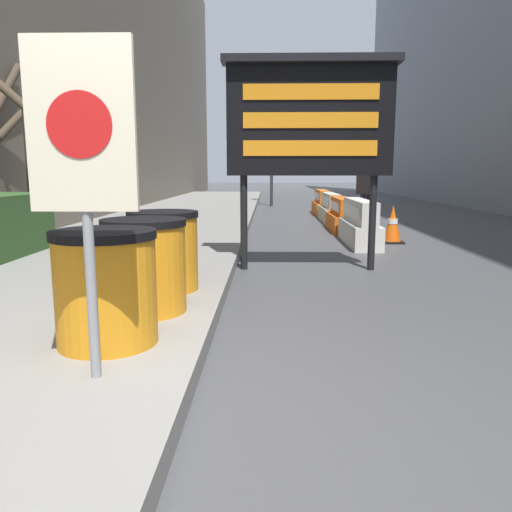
{
  "coord_description": "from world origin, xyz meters",
  "views": [
    {
      "loc": [
        0.46,
        -2.52,
        1.37
      ],
      "look_at": [
        0.29,
        4.38,
        0.2
      ],
      "focal_mm": 35.0,
      "sensor_mm": 36.0,
      "label": 1
    }
  ],
  "objects_px": {
    "barrel_drum_middle": "(145,265)",
    "traffic_cone_near": "(393,224)",
    "jersey_barrier_cream": "(330,209)",
    "traffic_light_near_curb": "(272,123)",
    "barrel_drum_foreground": "(106,287)",
    "jersey_barrier_white": "(359,225)",
    "jersey_barrier_orange_near": "(322,204)",
    "jersey_barrier_orange_far": "(342,216)",
    "warning_sign": "(82,150)",
    "pedestrian_worker": "(367,187)",
    "barrel_drum_back": "(164,251)",
    "message_board": "(310,119)"
  },
  "relations": [
    {
      "from": "barrel_drum_foreground",
      "to": "pedestrian_worker",
      "type": "distance_m",
      "value": 9.79
    },
    {
      "from": "barrel_drum_back",
      "to": "jersey_barrier_orange_near",
      "type": "height_order",
      "value": "barrel_drum_back"
    },
    {
      "from": "jersey_barrier_orange_far",
      "to": "jersey_barrier_orange_near",
      "type": "relative_size",
      "value": 0.99
    },
    {
      "from": "jersey_barrier_orange_far",
      "to": "barrel_drum_foreground",
      "type": "bearing_deg",
      "value": -109.0
    },
    {
      "from": "jersey_barrier_orange_far",
      "to": "jersey_barrier_orange_near",
      "type": "xyz_separation_m",
      "value": [
        0.0,
        4.47,
        0.01
      ]
    },
    {
      "from": "pedestrian_worker",
      "to": "jersey_barrier_cream",
      "type": "bearing_deg",
      "value": -29.91
    },
    {
      "from": "message_board",
      "to": "traffic_cone_near",
      "type": "bearing_deg",
      "value": 55.68
    },
    {
      "from": "barrel_drum_back",
      "to": "warning_sign",
      "type": "relative_size",
      "value": 0.42
    },
    {
      "from": "barrel_drum_foreground",
      "to": "jersey_barrier_orange_near",
      "type": "distance_m",
      "value": 13.1
    },
    {
      "from": "barrel_drum_middle",
      "to": "message_board",
      "type": "bearing_deg",
      "value": 59.67
    },
    {
      "from": "jersey_barrier_white",
      "to": "traffic_cone_near",
      "type": "height_order",
      "value": "jersey_barrier_white"
    },
    {
      "from": "jersey_barrier_orange_near",
      "to": "message_board",
      "type": "bearing_deg",
      "value": -97.26
    },
    {
      "from": "barrel_drum_middle",
      "to": "jersey_barrier_orange_near",
      "type": "bearing_deg",
      "value": 76.88
    },
    {
      "from": "pedestrian_worker",
      "to": "traffic_cone_near",
      "type": "bearing_deg",
      "value": 124.0
    },
    {
      "from": "jersey_barrier_cream",
      "to": "jersey_barrier_orange_near",
      "type": "height_order",
      "value": "jersey_barrier_orange_near"
    },
    {
      "from": "barrel_drum_middle",
      "to": "traffic_cone_near",
      "type": "distance_m",
      "value": 6.49
    },
    {
      "from": "barrel_drum_middle",
      "to": "barrel_drum_back",
      "type": "relative_size",
      "value": 1.0
    },
    {
      "from": "jersey_barrier_white",
      "to": "traffic_light_near_curb",
      "type": "bearing_deg",
      "value": 98.64
    },
    {
      "from": "traffic_light_near_curb",
      "to": "jersey_barrier_orange_near",
      "type": "bearing_deg",
      "value": -67.39
    },
    {
      "from": "barrel_drum_foreground",
      "to": "jersey_barrier_white",
      "type": "bearing_deg",
      "value": 64.77
    },
    {
      "from": "traffic_cone_near",
      "to": "warning_sign",
      "type": "bearing_deg",
      "value": -116.41
    },
    {
      "from": "jersey_barrier_orange_far",
      "to": "traffic_light_near_curb",
      "type": "relative_size",
      "value": 0.39
    },
    {
      "from": "traffic_light_near_curb",
      "to": "warning_sign",
      "type": "bearing_deg",
      "value": -93.79
    },
    {
      "from": "message_board",
      "to": "pedestrian_worker",
      "type": "relative_size",
      "value": 1.7
    },
    {
      "from": "traffic_cone_near",
      "to": "pedestrian_worker",
      "type": "bearing_deg",
      "value": 89.66
    },
    {
      "from": "barrel_drum_middle",
      "to": "traffic_light_near_curb",
      "type": "xyz_separation_m",
      "value": [
        1.18,
        15.82,
        2.66
      ]
    },
    {
      "from": "barrel_drum_middle",
      "to": "jersey_barrier_orange_near",
      "type": "distance_m",
      "value": 12.28
    },
    {
      "from": "jersey_barrier_white",
      "to": "traffic_light_near_curb",
      "type": "height_order",
      "value": "traffic_light_near_curb"
    },
    {
      "from": "jersey_barrier_white",
      "to": "jersey_barrier_orange_far",
      "type": "relative_size",
      "value": 1.17
    },
    {
      "from": "jersey_barrier_cream",
      "to": "pedestrian_worker",
      "type": "distance_m",
      "value": 1.74
    },
    {
      "from": "warning_sign",
      "to": "traffic_light_near_curb",
      "type": "bearing_deg",
      "value": 86.21
    },
    {
      "from": "warning_sign",
      "to": "jersey_barrier_orange_far",
      "type": "height_order",
      "value": "warning_sign"
    },
    {
      "from": "traffic_light_near_curb",
      "to": "pedestrian_worker",
      "type": "distance_m",
      "value": 8.18
    },
    {
      "from": "jersey_barrier_orange_near",
      "to": "traffic_cone_near",
      "type": "relative_size",
      "value": 2.41
    },
    {
      "from": "jersey_barrier_cream",
      "to": "traffic_light_near_curb",
      "type": "xyz_separation_m",
      "value": [
        -1.61,
        6.08,
        2.89
      ]
    },
    {
      "from": "barrel_drum_back",
      "to": "barrel_drum_middle",
      "type": "bearing_deg",
      "value": -89.32
    },
    {
      "from": "barrel_drum_foreground",
      "to": "jersey_barrier_cream",
      "type": "xyz_separation_m",
      "value": [
        2.86,
        10.56,
        -0.23
      ]
    },
    {
      "from": "barrel_drum_foreground",
      "to": "message_board",
      "type": "height_order",
      "value": "message_board"
    },
    {
      "from": "jersey_barrier_white",
      "to": "jersey_barrier_orange_near",
      "type": "xyz_separation_m",
      "value": [
        -0.0,
        6.71,
        -0.03
      ]
    },
    {
      "from": "jersey_barrier_orange_near",
      "to": "traffic_light_near_curb",
      "type": "height_order",
      "value": "traffic_light_near_curb"
    },
    {
      "from": "barrel_drum_foreground",
      "to": "jersey_barrier_orange_far",
      "type": "height_order",
      "value": "barrel_drum_foreground"
    },
    {
      "from": "jersey_barrier_orange_near",
      "to": "barrel_drum_middle",
      "type": "bearing_deg",
      "value": -103.12
    },
    {
      "from": "barrel_drum_middle",
      "to": "jersey_barrier_orange_far",
      "type": "distance_m",
      "value": 8.0
    },
    {
      "from": "barrel_drum_middle",
      "to": "pedestrian_worker",
      "type": "distance_m",
      "value": 9.0
    },
    {
      "from": "message_board",
      "to": "jersey_barrier_cream",
      "type": "bearing_deg",
      "value": 80.46
    },
    {
      "from": "jersey_barrier_cream",
      "to": "jersey_barrier_orange_near",
      "type": "relative_size",
      "value": 1.18
    },
    {
      "from": "message_board",
      "to": "traffic_cone_near",
      "type": "relative_size",
      "value": 3.9
    },
    {
      "from": "jersey_barrier_cream",
      "to": "pedestrian_worker",
      "type": "bearing_deg",
      "value": -64.25
    },
    {
      "from": "jersey_barrier_cream",
      "to": "traffic_cone_near",
      "type": "xyz_separation_m",
      "value": [
        0.68,
        -4.26,
        0.02
      ]
    },
    {
      "from": "warning_sign",
      "to": "jersey_barrier_orange_far",
      "type": "xyz_separation_m",
      "value": [
        2.75,
        8.92,
        -1.15
      ]
    }
  ]
}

